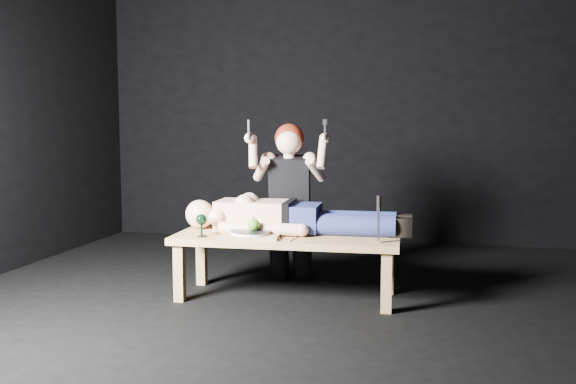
# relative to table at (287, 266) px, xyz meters

# --- Properties ---
(ground) EXTENTS (5.00, 5.00, 0.00)m
(ground) POSITION_rel_table_xyz_m (0.05, -0.17, -0.23)
(ground) COLOR black
(ground) RESTS_ON ground
(back_wall) EXTENTS (5.00, 0.00, 5.00)m
(back_wall) POSITION_rel_table_xyz_m (0.05, 2.33, 1.27)
(back_wall) COLOR black
(back_wall) RESTS_ON ground
(table) EXTENTS (1.59, 0.62, 0.45)m
(table) POSITION_rel_table_xyz_m (0.00, 0.00, 0.00)
(table) COLOR tan
(table) RESTS_ON ground
(lying_man) EXTENTS (1.64, 0.53, 0.27)m
(lying_man) POSITION_rel_table_xyz_m (0.05, 0.14, 0.36)
(lying_man) COLOR beige
(lying_man) RESTS_ON table
(kneeling_woman) EXTENTS (0.76, 0.83, 1.27)m
(kneeling_woman) POSITION_rel_table_xyz_m (-0.08, 0.50, 0.41)
(kneeling_woman) COLOR black
(kneeling_woman) RESTS_ON ground
(serving_tray) EXTENTS (0.43, 0.33, 0.02)m
(serving_tray) POSITION_rel_table_xyz_m (-0.22, -0.15, 0.24)
(serving_tray) COLOR tan
(serving_tray) RESTS_ON table
(plate) EXTENTS (0.29, 0.29, 0.02)m
(plate) POSITION_rel_table_xyz_m (-0.22, -0.15, 0.26)
(plate) COLOR white
(plate) RESTS_ON serving_tray
(apple) EXTENTS (0.09, 0.09, 0.09)m
(apple) POSITION_rel_table_xyz_m (-0.20, -0.14, 0.31)
(apple) COLOR #478F1B
(apple) RESTS_ON plate
(goblet) EXTENTS (0.08, 0.08, 0.16)m
(goblet) POSITION_rel_table_xyz_m (-0.56, -0.19, 0.30)
(goblet) COLOR black
(goblet) RESTS_ON table
(fork_flat) EXTENTS (0.06, 0.17, 0.01)m
(fork_flat) POSITION_rel_table_xyz_m (-0.38, -0.19, 0.23)
(fork_flat) COLOR #B2B2B7
(fork_flat) RESTS_ON table
(knife_flat) EXTENTS (0.03, 0.17, 0.01)m
(knife_flat) POSITION_rel_table_xyz_m (0.08, -0.16, 0.23)
(knife_flat) COLOR #B2B2B7
(knife_flat) RESTS_ON table
(spoon_flat) EXTENTS (0.10, 0.15, 0.01)m
(spoon_flat) POSITION_rel_table_xyz_m (-0.01, -0.11, 0.23)
(spoon_flat) COLOR #B2B2B7
(spoon_flat) RESTS_ON table
(carving_knife) EXTENTS (0.04, 0.05, 0.31)m
(carving_knife) POSITION_rel_table_xyz_m (0.65, -0.16, 0.38)
(carving_knife) COLOR #B2B2B7
(carving_knife) RESTS_ON table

